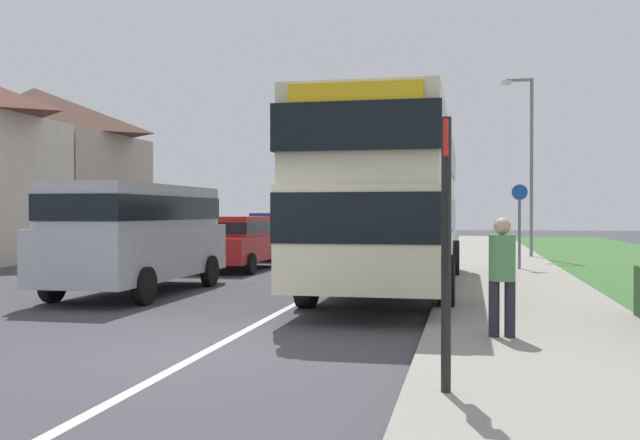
{
  "coord_description": "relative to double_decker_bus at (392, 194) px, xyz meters",
  "views": [
    {
      "loc": [
        3.2,
        -8.3,
        1.75
      ],
      "look_at": [
        0.63,
        3.92,
        1.6
      ],
      "focal_mm": 39.71,
      "sensor_mm": 36.0,
      "label": 1
    }
  ],
  "objects": [
    {
      "name": "ground_plane",
      "position": [
        -1.56,
        -7.13,
        -2.14
      ],
      "size": [
        120.0,
        120.0,
        0.0
      ],
      "primitive_type": "plane",
      "color": "#424247"
    },
    {
      "name": "parked_car_white",
      "position": [
        -5.1,
        14.4,
        -1.22
      ],
      "size": [
        1.94,
        4.02,
        1.69
      ],
      "color": "silver",
      "rests_on": "ground_plane"
    },
    {
      "name": "parked_car_red",
      "position": [
        -5.19,
        4.61,
        -1.25
      ],
      "size": [
        1.99,
        4.37,
        1.61
      ],
      "color": "#B21E1E",
      "rests_on": "ground_plane"
    },
    {
      "name": "pedestrian_at_stop",
      "position": [
        2.06,
        -5.98,
        -1.17
      ],
      "size": [
        0.34,
        0.34,
        1.67
      ],
      "color": "#23232D",
      "rests_on": "ground_plane"
    },
    {
      "name": "bus_stop_sign",
      "position": [
        1.44,
        -8.96,
        -0.6
      ],
      "size": [
        0.09,
        0.52,
        2.6
      ],
      "color": "black",
      "rests_on": "ground_plane"
    },
    {
      "name": "cycle_route_sign",
      "position": [
        3.05,
        5.42,
        -0.71
      ],
      "size": [
        0.44,
        0.08,
        2.52
      ],
      "color": "slate",
      "rests_on": "ground_plane"
    },
    {
      "name": "double_decker_bus",
      "position": [
        0.0,
        0.0,
        0.0
      ],
      "size": [
        2.8,
        10.55,
        3.7
      ],
      "color": "beige",
      "rests_on": "ground_plane"
    },
    {
      "name": "parked_van_silver",
      "position": [
        -5.24,
        -1.51,
        -0.78
      ],
      "size": [
        2.11,
        5.49,
        2.3
      ],
      "color": "#B7B7BC",
      "rests_on": "ground_plane"
    },
    {
      "name": "parked_car_blue",
      "position": [
        -5.22,
        9.79,
        -1.22
      ],
      "size": [
        1.91,
        3.97,
        1.69
      ],
      "color": "navy",
      "rests_on": "ground_plane"
    },
    {
      "name": "lane_marking_centre",
      "position": [
        -1.56,
        0.87,
        -2.14
      ],
      "size": [
        0.14,
        60.0,
        0.01
      ],
      "primitive_type": "cube",
      "color": "silver",
      "rests_on": "ground_plane"
    },
    {
      "name": "pavement_near_side",
      "position": [
        2.64,
        -1.13,
        -2.08
      ],
      "size": [
        3.2,
        68.0,
        0.12
      ],
      "primitive_type": "cube",
      "color": "gray",
      "rests_on": "ground_plane"
    },
    {
      "name": "street_lamp_mid",
      "position": [
        3.75,
        11.21,
        1.68
      ],
      "size": [
        1.14,
        0.2,
        6.57
      ],
      "color": "slate",
      "rests_on": "ground_plane"
    }
  ]
}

